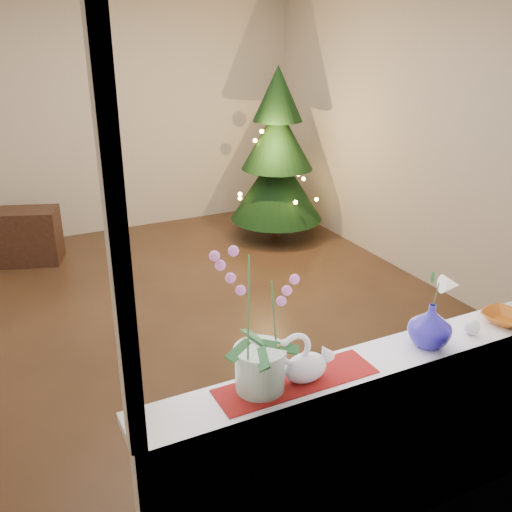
{
  "coord_description": "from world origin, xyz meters",
  "views": [
    {
      "loc": [
        -1.42,
        -4.08,
        2.29
      ],
      "look_at": [
        -0.09,
        -1.4,
        1.08
      ],
      "focal_mm": 40.0,
      "sensor_mm": 36.0,
      "label": 1
    }
  ],
  "objects_px": {
    "orchid_pot": "(260,320)",
    "paperweight": "(472,327)",
    "blue_vase": "(431,322)",
    "xmas_tree": "(277,155)",
    "amber_dish": "(504,318)",
    "side_table": "(21,237)",
    "swan": "(306,357)"
  },
  "relations": [
    {
      "from": "amber_dish",
      "to": "xmas_tree",
      "type": "xyz_separation_m",
      "value": [
        0.78,
        3.81,
        0.01
      ]
    },
    {
      "from": "blue_vase",
      "to": "amber_dish",
      "type": "height_order",
      "value": "blue_vase"
    },
    {
      "from": "swan",
      "to": "blue_vase",
      "type": "xyz_separation_m",
      "value": [
        0.65,
        -0.01,
        0.01
      ]
    },
    {
      "from": "orchid_pot",
      "to": "swan",
      "type": "bearing_deg",
      "value": -7.34
    },
    {
      "from": "blue_vase",
      "to": "side_table",
      "type": "distance_m",
      "value": 4.57
    },
    {
      "from": "swan",
      "to": "paperweight",
      "type": "xyz_separation_m",
      "value": [
        0.91,
        -0.03,
        -0.07
      ]
    },
    {
      "from": "side_table",
      "to": "swan",
      "type": "bearing_deg",
      "value": -60.14
    },
    {
      "from": "xmas_tree",
      "to": "blue_vase",
      "type": "bearing_deg",
      "value": -108.41
    },
    {
      "from": "blue_vase",
      "to": "amber_dish",
      "type": "xyz_separation_m",
      "value": [
        0.49,
        -0.0,
        -0.1
      ]
    },
    {
      "from": "orchid_pot",
      "to": "blue_vase",
      "type": "relative_size",
      "value": 2.66
    },
    {
      "from": "orchid_pot",
      "to": "blue_vase",
      "type": "height_order",
      "value": "orchid_pot"
    },
    {
      "from": "swan",
      "to": "side_table",
      "type": "xyz_separation_m",
      "value": [
        -0.79,
        4.26,
        -0.75
      ]
    },
    {
      "from": "orchid_pot",
      "to": "amber_dish",
      "type": "relative_size",
      "value": 3.63
    },
    {
      "from": "swan",
      "to": "amber_dish",
      "type": "distance_m",
      "value": 1.14
    },
    {
      "from": "paperweight",
      "to": "amber_dish",
      "type": "distance_m",
      "value": 0.23
    },
    {
      "from": "amber_dish",
      "to": "side_table",
      "type": "height_order",
      "value": "amber_dish"
    },
    {
      "from": "orchid_pot",
      "to": "swan",
      "type": "distance_m",
      "value": 0.29
    },
    {
      "from": "orchid_pot",
      "to": "paperweight",
      "type": "height_order",
      "value": "orchid_pot"
    },
    {
      "from": "xmas_tree",
      "to": "side_table",
      "type": "height_order",
      "value": "xmas_tree"
    },
    {
      "from": "blue_vase",
      "to": "xmas_tree",
      "type": "xyz_separation_m",
      "value": [
        1.27,
        3.81,
        -0.09
      ]
    },
    {
      "from": "blue_vase",
      "to": "side_table",
      "type": "xyz_separation_m",
      "value": [
        -1.44,
        4.27,
        -0.76
      ]
    },
    {
      "from": "paperweight",
      "to": "side_table",
      "type": "relative_size",
      "value": 0.1
    },
    {
      "from": "swan",
      "to": "amber_dish",
      "type": "xyz_separation_m",
      "value": [
        1.14,
        -0.01,
        -0.09
      ]
    },
    {
      "from": "amber_dish",
      "to": "side_table",
      "type": "relative_size",
      "value": 0.23
    },
    {
      "from": "orchid_pot",
      "to": "amber_dish",
      "type": "xyz_separation_m",
      "value": [
        1.34,
        -0.04,
        -0.3
      ]
    },
    {
      "from": "paperweight",
      "to": "xmas_tree",
      "type": "height_order",
      "value": "xmas_tree"
    },
    {
      "from": "side_table",
      "to": "paperweight",
      "type": "bearing_deg",
      "value": -49.05
    },
    {
      "from": "blue_vase",
      "to": "paperweight",
      "type": "xyz_separation_m",
      "value": [
        0.26,
        -0.02,
        -0.08
      ]
    },
    {
      "from": "orchid_pot",
      "to": "xmas_tree",
      "type": "xyz_separation_m",
      "value": [
        2.12,
        3.77,
        -0.28
      ]
    },
    {
      "from": "xmas_tree",
      "to": "orchid_pot",
      "type": "bearing_deg",
      "value": -119.32
    },
    {
      "from": "orchid_pot",
      "to": "side_table",
      "type": "bearing_deg",
      "value": 97.97
    },
    {
      "from": "blue_vase",
      "to": "amber_dish",
      "type": "bearing_deg",
      "value": -0.22
    }
  ]
}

